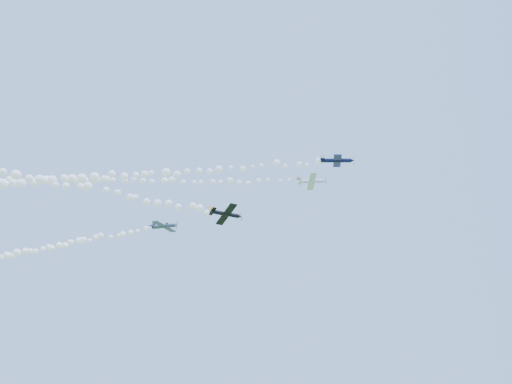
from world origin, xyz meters
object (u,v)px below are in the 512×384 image
at_px(plane_grey, 164,226).
at_px(plane_white, 312,181).
at_px(plane_black, 226,214).
at_px(plane_navy, 337,160).

bearing_deg(plane_grey, plane_white, 11.35).
height_order(plane_white, plane_black, plane_white).
bearing_deg(plane_navy, plane_white, 103.90).
relative_size(plane_white, plane_navy, 1.04).
relative_size(plane_grey, plane_black, 1.44).
distance_m(plane_grey, plane_black, 36.29).
bearing_deg(plane_white, plane_black, -130.01).
bearing_deg(plane_black, plane_navy, -21.37).
height_order(plane_white, plane_grey, plane_white).
bearing_deg(plane_navy, plane_black, -165.23).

